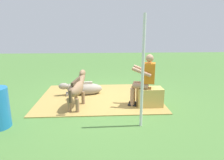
% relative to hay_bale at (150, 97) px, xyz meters
% --- Properties ---
extents(ground_plane, '(24.00, 24.00, 0.00)m').
position_rel_hay_bale_xyz_m(ground_plane, '(1.17, -0.57, -0.26)').
color(ground_plane, '#4C7A38').
extents(hay_patch, '(3.51, 2.70, 0.02)m').
position_rel_hay_bale_xyz_m(hay_patch, '(1.32, -0.79, -0.24)').
color(hay_patch, '#AD8C47').
rests_on(hay_patch, ground).
extents(hay_bale, '(0.65, 0.40, 0.51)m').
position_rel_hay_bale_xyz_m(hay_bale, '(0.00, 0.00, 0.00)').
color(hay_bale, tan).
rests_on(hay_bale, ground).
extents(person_seated, '(0.71, 0.53, 1.39)m').
position_rel_hay_bale_xyz_m(person_seated, '(0.16, -0.03, 0.52)').
color(person_seated, tan).
rests_on(person_seated, ground).
extents(pony_standing, '(0.46, 1.34, 0.89)m').
position_rel_hay_bale_xyz_m(pony_standing, '(1.91, -0.07, 0.28)').
color(pony_standing, '#8C6B4C').
rests_on(pony_standing, ground).
extents(pony_lying, '(1.36, 0.54, 0.42)m').
position_rel_hay_bale_xyz_m(pony_lying, '(1.79, -1.09, -0.07)').
color(pony_lying, gray).
rests_on(pony_lying, ground).
extents(tent_pole_left, '(0.06, 0.06, 2.30)m').
position_rel_hay_bale_xyz_m(tent_pole_left, '(0.45, 1.08, 0.89)').
color(tent_pole_left, silver).
rests_on(tent_pole_left, ground).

